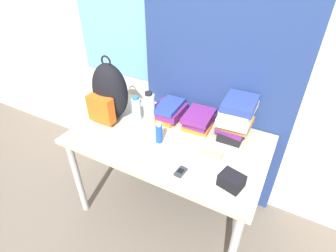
{
  "coord_description": "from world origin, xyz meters",
  "views": [
    {
      "loc": [
        0.67,
        -0.86,
        1.85
      ],
      "look_at": [
        0.0,
        0.39,
        0.85
      ],
      "focal_mm": 28.0,
      "sensor_mm": 36.0,
      "label": 1
    }
  ],
  "objects_px": {
    "book_stack_center": "(199,120)",
    "sunglasses_case": "(211,153)",
    "book_stack_right": "(236,117)",
    "camera_pouch": "(231,181)",
    "cell_phone": "(181,172)",
    "sports_bottle": "(149,108)",
    "sunscreen_bottle": "(159,133)",
    "book_stack_left": "(169,110)",
    "water_bottle": "(136,109)",
    "backpack": "(109,93)"
  },
  "relations": [
    {
      "from": "cell_phone",
      "to": "camera_pouch",
      "type": "bearing_deg",
      "value": 8.83
    },
    {
      "from": "sports_bottle",
      "to": "cell_phone",
      "type": "distance_m",
      "value": 0.58
    },
    {
      "from": "book_stack_right",
      "to": "cell_phone",
      "type": "height_order",
      "value": "book_stack_right"
    },
    {
      "from": "book_stack_left",
      "to": "book_stack_right",
      "type": "distance_m",
      "value": 0.51
    },
    {
      "from": "cell_phone",
      "to": "book_stack_center",
      "type": "bearing_deg",
      "value": 100.99
    },
    {
      "from": "book_stack_right",
      "to": "camera_pouch",
      "type": "height_order",
      "value": "book_stack_right"
    },
    {
      "from": "book_stack_left",
      "to": "sports_bottle",
      "type": "relative_size",
      "value": 1.13
    },
    {
      "from": "book_stack_right",
      "to": "water_bottle",
      "type": "relative_size",
      "value": 1.51
    },
    {
      "from": "book_stack_center",
      "to": "sports_bottle",
      "type": "xyz_separation_m",
      "value": [
        -0.34,
        -0.12,
        0.07
      ]
    },
    {
      "from": "sunglasses_case",
      "to": "sports_bottle",
      "type": "bearing_deg",
      "value": 166.07
    },
    {
      "from": "book_stack_center",
      "to": "book_stack_right",
      "type": "xyz_separation_m",
      "value": [
        0.26,
        0.01,
        0.1
      ]
    },
    {
      "from": "backpack",
      "to": "sports_bottle",
      "type": "height_order",
      "value": "backpack"
    },
    {
      "from": "sunglasses_case",
      "to": "camera_pouch",
      "type": "distance_m",
      "value": 0.27
    },
    {
      "from": "book_stack_center",
      "to": "book_stack_right",
      "type": "bearing_deg",
      "value": 1.4
    },
    {
      "from": "cell_phone",
      "to": "sports_bottle",
      "type": "bearing_deg",
      "value": 140.02
    },
    {
      "from": "book_stack_right",
      "to": "sports_bottle",
      "type": "bearing_deg",
      "value": -167.62
    },
    {
      "from": "sunscreen_bottle",
      "to": "camera_pouch",
      "type": "xyz_separation_m",
      "value": [
        0.54,
        -0.15,
        -0.03
      ]
    },
    {
      "from": "book_stack_right",
      "to": "camera_pouch",
      "type": "relative_size",
      "value": 1.98
    },
    {
      "from": "sunscreen_bottle",
      "to": "camera_pouch",
      "type": "relative_size",
      "value": 1.03
    },
    {
      "from": "book_stack_left",
      "to": "camera_pouch",
      "type": "height_order",
      "value": "book_stack_left"
    },
    {
      "from": "water_bottle",
      "to": "sunscreen_bottle",
      "type": "height_order",
      "value": "water_bottle"
    },
    {
      "from": "book_stack_left",
      "to": "sports_bottle",
      "type": "bearing_deg",
      "value": -125.34
    },
    {
      "from": "backpack",
      "to": "camera_pouch",
      "type": "relative_size",
      "value": 3.26
    },
    {
      "from": "book_stack_center",
      "to": "cell_phone",
      "type": "relative_size",
      "value": 3.18
    },
    {
      "from": "water_bottle",
      "to": "camera_pouch",
      "type": "relative_size",
      "value": 1.31
    },
    {
      "from": "book_stack_right",
      "to": "camera_pouch",
      "type": "bearing_deg",
      "value": -74.8
    },
    {
      "from": "book_stack_center",
      "to": "cell_phone",
      "type": "distance_m",
      "value": 0.5
    },
    {
      "from": "sports_bottle",
      "to": "book_stack_center",
      "type": "bearing_deg",
      "value": 20.18
    },
    {
      "from": "sports_bottle",
      "to": "camera_pouch",
      "type": "height_order",
      "value": "sports_bottle"
    },
    {
      "from": "water_bottle",
      "to": "cell_phone",
      "type": "height_order",
      "value": "water_bottle"
    },
    {
      "from": "book_stack_left",
      "to": "backpack",
      "type": "bearing_deg",
      "value": -151.55
    },
    {
      "from": "backpack",
      "to": "sunglasses_case",
      "type": "xyz_separation_m",
      "value": [
        0.82,
        -0.06,
        -0.19
      ]
    },
    {
      "from": "book_stack_center",
      "to": "camera_pouch",
      "type": "xyz_separation_m",
      "value": [
        0.38,
        -0.44,
        -0.01
      ]
    },
    {
      "from": "cell_phone",
      "to": "sunscreen_bottle",
      "type": "bearing_deg",
      "value": 142.87
    },
    {
      "from": "book_stack_left",
      "to": "cell_phone",
      "type": "distance_m",
      "value": 0.6
    },
    {
      "from": "book_stack_right",
      "to": "sunscreen_bottle",
      "type": "distance_m",
      "value": 0.52
    },
    {
      "from": "backpack",
      "to": "sunglasses_case",
      "type": "relative_size",
      "value": 3.13
    },
    {
      "from": "book_stack_right",
      "to": "sunscreen_bottle",
      "type": "relative_size",
      "value": 1.92
    },
    {
      "from": "backpack",
      "to": "camera_pouch",
      "type": "distance_m",
      "value": 1.05
    },
    {
      "from": "book_stack_left",
      "to": "book_stack_right",
      "type": "xyz_separation_m",
      "value": [
        0.5,
        0.0,
        0.1
      ]
    },
    {
      "from": "backpack",
      "to": "book_stack_left",
      "type": "xyz_separation_m",
      "value": [
        0.38,
        0.21,
        -0.15
      ]
    },
    {
      "from": "camera_pouch",
      "to": "cell_phone",
      "type": "bearing_deg",
      "value": -171.17
    },
    {
      "from": "backpack",
      "to": "book_stack_center",
      "type": "xyz_separation_m",
      "value": [
        0.63,
        0.2,
        -0.15
      ]
    },
    {
      "from": "sunscreen_bottle",
      "to": "book_stack_left",
      "type": "bearing_deg",
      "value": 106.07
    },
    {
      "from": "camera_pouch",
      "to": "sports_bottle",
      "type": "bearing_deg",
      "value": 156.03
    },
    {
      "from": "book_stack_center",
      "to": "sports_bottle",
      "type": "height_order",
      "value": "sports_bottle"
    },
    {
      "from": "sunscreen_bottle",
      "to": "book_stack_center",
      "type": "bearing_deg",
      "value": 61.47
    },
    {
      "from": "cell_phone",
      "to": "camera_pouch",
      "type": "height_order",
      "value": "camera_pouch"
    },
    {
      "from": "book_stack_right",
      "to": "water_bottle",
      "type": "height_order",
      "value": "book_stack_right"
    },
    {
      "from": "book_stack_center",
      "to": "sunglasses_case",
      "type": "distance_m",
      "value": 0.32
    }
  ]
}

